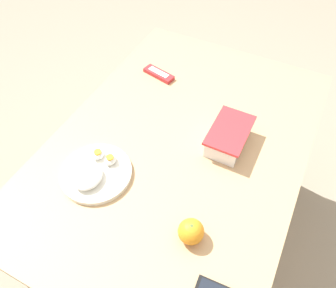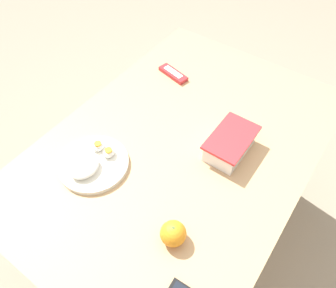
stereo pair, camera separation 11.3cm
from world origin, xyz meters
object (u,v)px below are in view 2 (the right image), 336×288
object	(u,v)px
orange_fruit	(173,234)
rice_plate	(92,164)
food_container	(230,144)
candy_bar	(173,74)

from	to	relation	value
orange_fruit	rice_plate	size ratio (longest dim) A/B	0.32
food_container	orange_fruit	size ratio (longest dim) A/B	2.65
candy_bar	rice_plate	bearing A→B (deg)	5.64
rice_plate	candy_bar	xyz separation A→B (m)	(-0.57, -0.06, -0.01)
food_container	rice_plate	world-z (taller)	food_container
rice_plate	candy_bar	distance (m)	0.58
orange_fruit	rice_plate	xyz separation A→B (m)	(-0.06, -0.38, -0.02)
food_container	rice_plate	size ratio (longest dim) A/B	0.85
orange_fruit	candy_bar	xyz separation A→B (m)	(-0.63, -0.44, -0.03)
rice_plate	orange_fruit	bearing A→B (deg)	81.67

